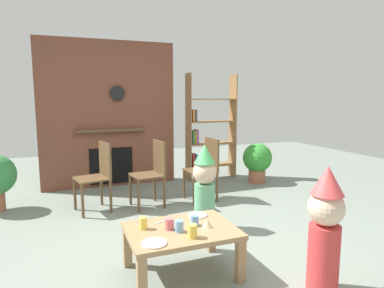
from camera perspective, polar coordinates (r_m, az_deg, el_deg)
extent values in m
plane|color=gray|center=(3.60, 0.08, -16.40)|extent=(12.00, 12.00, 0.00)
cube|color=brown|center=(5.70, -14.11, 4.94)|extent=(2.20, 0.18, 2.40)
cube|color=black|center=(5.71, -13.69, -3.66)|extent=(0.70, 0.02, 0.60)
cube|color=brown|center=(5.58, -13.84, 2.31)|extent=(1.10, 0.10, 0.04)
cylinder|color=black|center=(5.59, -12.70, 8.51)|extent=(0.24, 0.04, 0.24)
cube|color=olive|center=(5.85, -0.62, 2.80)|extent=(0.02, 0.28, 1.90)
cube|color=olive|center=(6.21, 7.01, 3.05)|extent=(0.02, 0.28, 1.90)
cube|color=olive|center=(6.12, 3.26, -3.61)|extent=(0.86, 0.28, 0.02)
cube|color=olive|center=(6.05, 3.29, 0.10)|extent=(0.86, 0.28, 0.02)
cube|color=olive|center=(6.01, 3.32, 3.88)|extent=(0.86, 0.28, 0.02)
cube|color=olive|center=(5.99, 3.35, 7.70)|extent=(0.86, 0.28, 0.02)
cube|color=#B23333|center=(5.95, 0.02, -2.70)|extent=(0.04, 0.20, 0.23)
cube|color=#3359A5|center=(5.97, 0.50, -2.72)|extent=(0.04, 0.20, 0.22)
cube|color=#3F8C4C|center=(5.89, -0.03, 1.20)|extent=(0.03, 0.20, 0.25)
cube|color=gold|center=(5.90, 0.35, 1.18)|extent=(0.02, 0.20, 0.24)
cube|color=#8C4C99|center=(5.92, 0.70, 1.28)|extent=(0.03, 0.20, 0.25)
cube|color=#D87F3F|center=(5.85, 0.01, 4.90)|extent=(0.04, 0.20, 0.21)
cube|color=#4C4C51|center=(5.87, 0.44, 4.92)|extent=(0.03, 0.20, 0.21)
cube|color=#9E7A51|center=(2.88, -1.84, -14.67)|extent=(0.90, 0.66, 0.04)
cube|color=#9E7A51|center=(2.62, -8.63, -22.07)|extent=(0.07, 0.07, 0.36)
cube|color=#9E7A51|center=(2.88, 8.31, -19.12)|extent=(0.07, 0.07, 0.36)
cube|color=#9E7A51|center=(3.12, -11.05, -16.93)|extent=(0.07, 0.07, 0.36)
cube|color=#9E7A51|center=(3.34, 3.28, -15.04)|extent=(0.07, 0.07, 0.36)
cylinder|color=#669EE0|center=(2.79, -2.21, -13.94)|extent=(0.07, 0.07, 0.09)
cylinder|color=#F2CC4C|center=(2.68, 0.07, -14.73)|extent=(0.08, 0.08, 0.11)
cylinder|color=#E5666B|center=(2.84, -3.91, -13.54)|extent=(0.07, 0.07, 0.09)
cylinder|color=#669EE0|center=(2.91, 0.46, -13.00)|extent=(0.07, 0.07, 0.09)
cylinder|color=#F2CC4C|center=(2.87, -8.37, -13.30)|extent=(0.07, 0.07, 0.10)
cylinder|color=white|center=(3.15, 1.03, -12.13)|extent=(0.17, 0.17, 0.01)
cylinder|color=white|center=(2.61, -6.52, -16.58)|extent=(0.19, 0.19, 0.01)
cone|color=#EAC68C|center=(2.89, 2.61, -13.40)|extent=(0.10, 0.10, 0.07)
cube|color=silver|center=(3.03, -4.89, -13.07)|extent=(0.15, 0.06, 0.01)
cylinder|color=#D13838|center=(2.88, 21.62, -17.75)|extent=(0.24, 0.24, 0.53)
sphere|color=beige|center=(2.73, 22.07, -10.15)|extent=(0.27, 0.27, 0.27)
cone|color=#EA4C4C|center=(2.68, 22.31, -5.80)|extent=(0.25, 0.25, 0.22)
cylinder|color=#66B27F|center=(3.84, 2.15, -10.60)|extent=(0.23, 0.23, 0.52)
sphere|color=beige|center=(3.73, 2.19, -4.86)|extent=(0.27, 0.27, 0.27)
cone|color=#4CB766|center=(3.69, 2.20, -1.69)|extent=(0.24, 0.24, 0.22)
cube|color=brown|center=(4.52, -16.84, -5.69)|extent=(0.48, 0.48, 0.02)
cube|color=brown|center=(4.53, -14.72, -2.55)|extent=(0.12, 0.40, 0.45)
cylinder|color=brown|center=(4.70, -19.49, -8.12)|extent=(0.04, 0.04, 0.43)
cylinder|color=brown|center=(4.37, -18.30, -9.31)|extent=(0.04, 0.04, 0.43)
cylinder|color=brown|center=(4.80, -15.29, -7.62)|extent=(0.04, 0.04, 0.43)
cylinder|color=brown|center=(4.47, -13.80, -8.73)|extent=(0.04, 0.04, 0.43)
cube|color=brown|center=(4.55, -7.77, -5.32)|extent=(0.44, 0.44, 0.02)
cube|color=brown|center=(4.57, -5.65, -2.23)|extent=(0.07, 0.40, 0.45)
cylinder|color=brown|center=(4.72, -10.54, -7.72)|extent=(0.04, 0.04, 0.43)
cylinder|color=brown|center=(4.39, -9.15, -8.90)|extent=(0.04, 0.04, 0.43)
cylinder|color=brown|center=(4.83, -6.43, -7.26)|extent=(0.04, 0.04, 0.43)
cylinder|color=brown|center=(4.51, -4.76, -8.36)|extent=(0.04, 0.04, 0.43)
cube|color=brown|center=(4.79, 1.43, -4.56)|extent=(0.42, 0.42, 0.02)
cube|color=brown|center=(4.83, 3.43, -1.64)|extent=(0.05, 0.40, 0.45)
cylinder|color=brown|center=(4.94, -1.38, -6.88)|extent=(0.04, 0.04, 0.43)
cylinder|color=brown|center=(4.62, 0.35, -7.94)|extent=(0.04, 0.04, 0.43)
cylinder|color=brown|center=(5.08, 2.40, -6.45)|extent=(0.04, 0.04, 0.43)
cylinder|color=brown|center=(4.77, 4.33, -7.43)|extent=(0.04, 0.04, 0.43)
cylinder|color=#9E5B42|center=(5.95, 11.08, -5.43)|extent=(0.29, 0.29, 0.23)
sphere|color=green|center=(5.89, 11.17, -2.32)|extent=(0.50, 0.50, 0.50)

